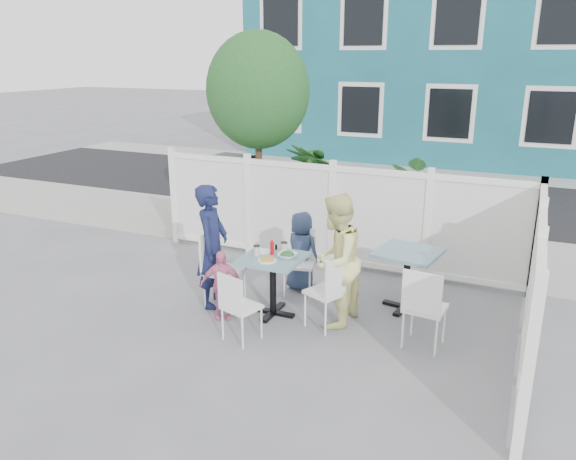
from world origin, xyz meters
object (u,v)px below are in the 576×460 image
at_px(chair_near, 237,303).
at_px(toddler, 221,285).
at_px(spare_table, 407,264).
at_px(chair_back, 300,256).
at_px(boy, 301,251).
at_px(man, 212,246).
at_px(chair_right, 331,287).
at_px(main_table, 273,270).
at_px(utility_cabinet, 233,190).
at_px(chair_left, 218,263).
at_px(woman, 335,261).

relative_size(chair_near, toddler, 0.94).
relative_size(spare_table, chair_back, 0.96).
bearing_deg(boy, spare_table, -171.79).
relative_size(boy, toddler, 1.26).
xyz_separation_m(chair_near, man, (-0.78, 0.78, 0.33)).
bearing_deg(chair_back, chair_right, 117.48).
xyz_separation_m(spare_table, boy, (-1.49, 0.06, -0.05)).
bearing_deg(main_table, utility_cabinet, 125.89).
height_order(chair_right, boy, boy).
relative_size(spare_table, man, 0.53).
bearing_deg(chair_near, chair_left, 148.66).
bearing_deg(woman, chair_left, -80.75).
bearing_deg(chair_right, chair_left, 111.62).
bearing_deg(chair_right, man, 112.00).
height_order(main_table, woman, woman).
height_order(utility_cabinet, toddler, utility_cabinet).
distance_m(utility_cabinet, main_table, 4.35).
xyz_separation_m(chair_near, woman, (0.86, 0.90, 0.33)).
height_order(chair_left, man, man).
distance_m(spare_table, chair_near, 2.29).
relative_size(chair_left, chair_right, 1.08).
bearing_deg(chair_back, woman, 122.87).
bearing_deg(spare_table, woman, -132.87).
distance_m(chair_back, toddler, 1.29).
bearing_deg(chair_near, utility_cabinet, 136.48).
bearing_deg(man, toddler, -149.08).
distance_m(man, boy, 1.30).
height_order(chair_right, man, man).
bearing_deg(chair_back, utility_cabinet, -60.68).
xyz_separation_m(main_table, toddler, (-0.54, -0.35, -0.16)).
relative_size(spare_table, chair_left, 0.86).
bearing_deg(toddler, chair_right, -15.68).
height_order(chair_back, toddler, chair_back).
bearing_deg(chair_left, main_table, 94.39).
relative_size(chair_right, man, 0.57).
height_order(chair_left, boy, boy).
bearing_deg(woman, chair_near, -38.64).
bearing_deg(main_table, chair_back, 87.65).
bearing_deg(chair_back, spare_table, 167.88).
relative_size(utility_cabinet, toddler, 1.39).
distance_m(chair_left, man, 0.24).
distance_m(main_table, chair_near, 0.83).
distance_m(utility_cabinet, chair_left, 3.97).
xyz_separation_m(chair_left, woman, (1.57, 0.11, 0.24)).
bearing_deg(woman, utility_cabinet, -130.53).
relative_size(main_table, boy, 0.69).
distance_m(spare_table, chair_back, 1.48).
bearing_deg(chair_right, utility_cabinet, 66.31).
height_order(chair_near, toddler, toddler).
distance_m(chair_back, boy, 0.12).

